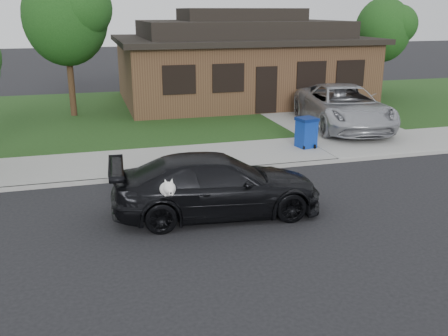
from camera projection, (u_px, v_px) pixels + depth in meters
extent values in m
plane|color=black|center=(267.00, 216.00, 11.90)|extent=(120.00, 120.00, 0.00)
cube|color=gray|center=(214.00, 157.00, 16.47)|extent=(60.00, 3.00, 0.12)
cube|color=gray|center=(227.00, 170.00, 15.10)|extent=(60.00, 0.12, 0.12)
cube|color=#193814|center=(172.00, 111.00, 23.82)|extent=(60.00, 13.00, 0.13)
cube|color=gray|center=(315.00, 117.00, 22.60)|extent=(4.50, 13.00, 0.14)
imported|color=black|center=(217.00, 185.00, 11.84)|extent=(5.10, 2.34, 1.45)
ellipsoid|color=white|center=(168.00, 189.00, 10.60)|extent=(0.34, 0.40, 0.30)
sphere|color=white|center=(169.00, 188.00, 10.36)|extent=(0.26, 0.26, 0.26)
cube|color=white|center=(170.00, 192.00, 10.26)|extent=(0.09, 0.12, 0.08)
sphere|color=black|center=(171.00, 193.00, 10.20)|extent=(0.04, 0.04, 0.04)
cone|color=white|center=(166.00, 182.00, 10.35)|extent=(0.11, 0.11, 0.14)
cone|color=white|center=(172.00, 181.00, 10.38)|extent=(0.11, 0.11, 0.14)
imported|color=#ABACB2|center=(343.00, 106.00, 20.13)|extent=(3.67, 6.37, 1.67)
cube|color=navy|center=(306.00, 134.00, 17.30)|extent=(0.67, 0.67, 0.94)
cube|color=#071A57|center=(307.00, 119.00, 17.14)|extent=(0.74, 0.74, 0.10)
cylinder|color=black|center=(304.00, 147.00, 17.10)|extent=(0.08, 0.15, 0.15)
cylinder|color=black|center=(315.00, 147.00, 17.21)|extent=(0.08, 0.15, 0.15)
cube|color=#422B1C|center=(240.00, 71.00, 26.20)|extent=(12.00, 8.00, 3.00)
cube|color=black|center=(240.00, 39.00, 25.71)|extent=(12.60, 8.60, 0.25)
cube|color=black|center=(240.00, 29.00, 25.55)|extent=(10.00, 6.50, 0.80)
cube|color=black|center=(240.00, 14.00, 25.34)|extent=(6.00, 3.50, 0.60)
cube|color=black|center=(266.00, 90.00, 22.63)|extent=(1.00, 0.06, 2.10)
cube|color=black|center=(179.00, 80.00, 21.42)|extent=(1.30, 0.05, 1.10)
cube|color=black|center=(228.00, 78.00, 21.99)|extent=(1.30, 0.05, 1.10)
cube|color=black|center=(311.00, 75.00, 23.01)|extent=(1.30, 0.05, 1.10)
cube|color=black|center=(350.00, 74.00, 23.53)|extent=(1.30, 0.05, 1.10)
cylinder|color=#332114|center=(72.00, 88.00, 22.27)|extent=(0.28, 0.28, 2.48)
ellipsoid|color=#143811|center=(65.00, 17.00, 21.35)|extent=(3.60, 3.60, 4.14)
sphere|color=#26591E|center=(82.00, 8.00, 20.93)|extent=(2.52, 2.52, 2.52)
cylinder|color=#332114|center=(379.00, 76.00, 27.95)|extent=(0.28, 0.28, 2.03)
ellipsoid|color=#143811|center=(383.00, 30.00, 27.19)|extent=(3.00, 3.00, 3.45)
sphere|color=#26591E|center=(398.00, 24.00, 26.84)|extent=(2.10, 2.10, 2.10)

